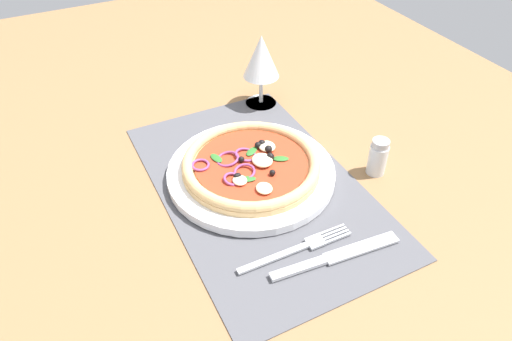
# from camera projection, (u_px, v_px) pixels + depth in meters

# --- Properties ---
(ground_plane) EXTENTS (1.90, 1.40, 0.02)m
(ground_plane) POSITION_uv_depth(u_px,v_px,m) (258.00, 192.00, 0.79)
(ground_plane) COLOR olive
(placemat) EXTENTS (0.51, 0.31, 0.00)m
(placemat) POSITION_uv_depth(u_px,v_px,m) (258.00, 186.00, 0.78)
(placemat) COLOR #4C4C51
(placemat) RESTS_ON ground_plane
(plate) EXTENTS (0.28, 0.28, 0.01)m
(plate) POSITION_uv_depth(u_px,v_px,m) (249.00, 173.00, 0.79)
(plate) COLOR white
(plate) RESTS_ON placemat
(pizza) EXTENTS (0.23, 0.23, 0.03)m
(pizza) POSITION_uv_depth(u_px,v_px,m) (249.00, 165.00, 0.78)
(pizza) COLOR tan
(pizza) RESTS_ON plate
(fork) EXTENTS (0.02, 0.18, 0.00)m
(fork) POSITION_uv_depth(u_px,v_px,m) (301.00, 247.00, 0.68)
(fork) COLOR silver
(fork) RESTS_ON placemat
(knife) EXTENTS (0.03, 0.20, 0.01)m
(knife) POSITION_uv_depth(u_px,v_px,m) (337.00, 256.00, 0.66)
(knife) COLOR silver
(knife) RESTS_ON placemat
(wine_glass) EXTENTS (0.07, 0.07, 0.15)m
(wine_glass) POSITION_uv_depth(u_px,v_px,m) (261.00, 59.00, 0.92)
(wine_glass) COLOR silver
(wine_glass) RESTS_ON ground_plane
(pepper_shaker) EXTENTS (0.03, 0.03, 0.07)m
(pepper_shaker) POSITION_uv_depth(u_px,v_px,m) (378.00, 157.00, 0.79)
(pepper_shaker) COLOR silver
(pepper_shaker) RESTS_ON ground_plane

